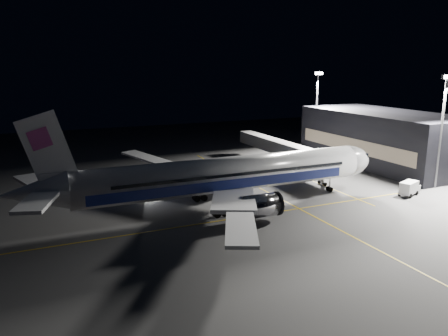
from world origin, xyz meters
name	(u,v)px	position (x,y,z in m)	size (l,w,h in m)	color
ground	(226,206)	(0.00, 0.00, 0.00)	(200.00, 200.00, 0.00)	#4C4C4F
guide_line_main	(279,198)	(10.00, 0.00, 0.01)	(0.25, 80.00, 0.01)	gold
guide_line_cross	(243,217)	(0.00, -6.00, 0.01)	(70.00, 0.25, 0.01)	gold
guide_line_side	(305,178)	(22.00, 10.00, 0.01)	(0.25, 40.00, 0.01)	gold
airliner	(220,176)	(-1.08, 0.00, 5.16)	(61.48, 54.22, 16.64)	silver
terminal	(384,138)	(45.98, 14.00, 6.00)	(18.12, 40.00, 12.00)	black
jet_bridge	(285,149)	(22.00, 18.06, 4.58)	(3.60, 34.40, 6.30)	#B2B2B7
floodlight_mast_north	(317,105)	(40.00, 31.99, 12.37)	(2.40, 0.68, 20.70)	#59595E
floodlight_mast_south	(442,122)	(40.00, -6.01, 12.37)	(2.40, 0.67, 20.70)	#59595E
service_truck	(410,188)	(31.99, -7.53, 1.34)	(5.26, 3.54, 2.51)	silver
baggage_tug	(141,191)	(-11.35, 10.88, 0.91)	(3.08, 2.66, 1.97)	black
safety_cone_a	(197,187)	(-0.64, 11.70, 0.29)	(0.38, 0.38, 0.58)	#E34B09
safety_cone_b	(219,193)	(1.41, 6.12, 0.27)	(0.37, 0.37, 0.55)	#E34B09
safety_cone_c	(225,189)	(3.47, 8.44, 0.32)	(0.43, 0.43, 0.64)	#E34B09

